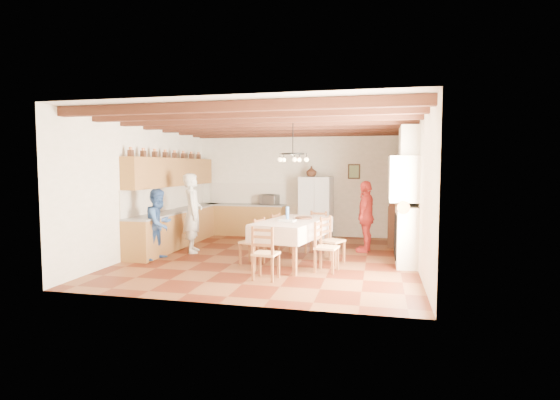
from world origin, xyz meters
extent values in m
cube|color=#4C1B0C|center=(0.00, 0.00, -0.01)|extent=(6.00, 6.50, 0.02)
cube|color=silver|center=(0.00, 0.00, 3.01)|extent=(6.00, 6.50, 0.02)
cube|color=beige|center=(0.00, 3.26, 1.50)|extent=(6.00, 0.02, 3.00)
cube|color=beige|center=(0.00, -3.26, 1.50)|extent=(6.00, 0.02, 3.00)
cube|color=beige|center=(-3.01, 0.00, 1.50)|extent=(0.02, 6.50, 3.00)
cube|color=beige|center=(3.01, 0.00, 1.50)|extent=(0.02, 6.50, 3.00)
cube|color=olive|center=(-2.70, 1.05, 0.43)|extent=(0.60, 4.30, 0.86)
cube|color=olive|center=(-1.55, 2.95, 0.43)|extent=(2.30, 0.60, 0.86)
cube|color=slate|center=(-2.70, 1.05, 0.88)|extent=(0.62, 4.30, 0.04)
cube|color=slate|center=(-1.55, 2.95, 0.88)|extent=(2.34, 0.62, 0.04)
cube|color=beige|center=(-2.98, 1.05, 1.20)|extent=(0.03, 4.30, 0.60)
cube|color=beige|center=(-1.55, 3.23, 1.20)|extent=(2.30, 0.03, 0.60)
cube|color=olive|center=(-2.83, 1.05, 1.85)|extent=(0.35, 4.20, 0.70)
cube|color=#322817|center=(1.55, 3.23, 1.85)|extent=(0.34, 0.03, 0.42)
cube|color=silver|center=(0.55, 2.81, 0.85)|extent=(0.90, 0.76, 1.71)
cube|color=beige|center=(0.53, -0.40, 0.87)|extent=(1.44, 2.22, 0.05)
cube|color=brown|center=(-0.07, -1.22, 0.42)|extent=(0.08, 0.08, 0.85)
cube|color=brown|center=(0.76, -1.39, 0.42)|extent=(0.08, 0.08, 0.85)
cube|color=brown|center=(0.29, 0.58, 0.42)|extent=(0.08, 0.08, 0.85)
cube|color=brown|center=(1.13, 0.41, 0.42)|extent=(0.08, 0.08, 0.85)
torus|color=black|center=(0.53, -0.40, 2.25)|extent=(0.47, 0.47, 0.03)
imported|color=beige|center=(-1.96, 0.23, 0.92)|extent=(0.64, 0.78, 1.84)
imported|color=#2C4E8C|center=(-2.34, -0.65, 0.76)|extent=(0.68, 0.82, 1.52)
imported|color=red|center=(1.95, 1.19, 0.83)|extent=(0.59, 1.04, 1.66)
imported|color=silver|center=(-0.83, 2.95, 1.04)|extent=(0.57, 0.44, 0.28)
imported|color=#3D2515|center=(0.41, 2.81, 1.85)|extent=(0.33, 0.33, 0.30)
camera|label=1|loc=(2.25, -9.11, 2.00)|focal=28.00mm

